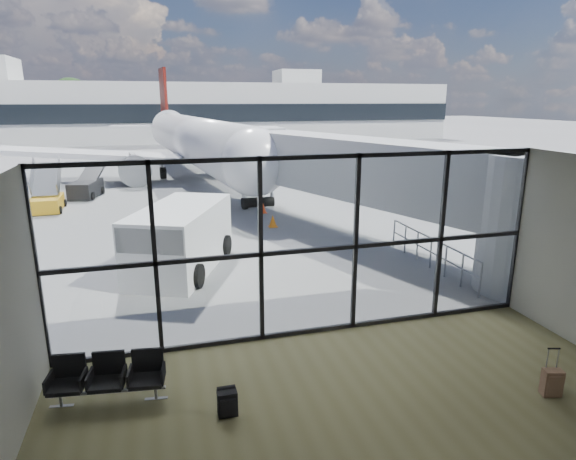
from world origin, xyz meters
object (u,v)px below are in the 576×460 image
airliner (194,140)px  seating_row (108,375)px  backpack (227,403)px  mobile_stairs (47,201)px  suitcase (552,383)px  belt_loader (86,187)px  service_van (179,238)px

airliner → seating_row: bearing=-104.6°
backpack → mobile_stairs: bearing=109.0°
mobile_stairs → seating_row: bearing=-78.3°
suitcase → belt_loader: size_ratio=0.26×
backpack → service_van: bearing=92.7°
suitcase → belt_loader: (-11.37, 24.41, 0.27)m
suitcase → mobile_stairs: 24.58m
belt_loader → mobile_stairs: mobile_stairs is taller
seating_row → mobile_stairs: size_ratio=0.70×
service_van → mobile_stairs: size_ratio=1.80×
suitcase → backpack: bearing=-174.6°
airliner → service_van: size_ratio=6.23×
seating_row → airliner: bearing=89.4°
airliner → belt_loader: (-7.15, -7.11, -2.14)m
belt_loader → mobile_stairs: (-1.57, -3.52, -0.06)m
airliner → mobile_stairs: 13.92m
suitcase → mobile_stairs: bearing=137.2°
seating_row → backpack: bearing=-20.0°
seating_row → service_van: size_ratio=0.39×
seating_row → service_van: 7.56m
service_van → belt_loader: bearing=131.5°
service_van → suitcase: bearing=-31.4°
service_van → mobile_stairs: service_van is taller
airliner → belt_loader: bearing=-141.6°
service_van → belt_loader: (-4.73, 14.86, -0.57)m
seating_row → service_van: bearing=83.8°
backpack → mobile_stairs: size_ratio=0.18×
backpack → suitcase: suitcase is taller
backpack → suitcase: (6.30, -1.11, 0.04)m
airliner → service_van: bearing=-102.7°
suitcase → service_van: bearing=140.2°
airliner → mobile_stairs: bearing=-135.8°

